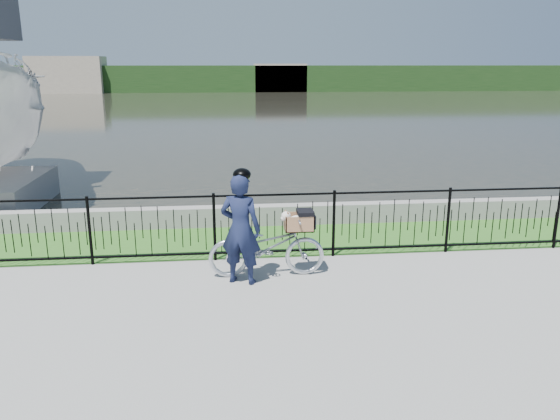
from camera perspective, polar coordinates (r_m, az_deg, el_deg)
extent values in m
plane|color=gray|center=(7.80, 0.58, -9.03)|extent=(120.00, 120.00, 0.00)
cube|color=#2E621E|center=(10.21, -1.07, -3.09)|extent=(60.00, 2.00, 0.01)
plane|color=#27271E|center=(40.21, -4.84, 10.44)|extent=(120.00, 120.00, 0.00)
cube|color=gray|center=(11.11, -1.52, -0.53)|extent=(60.00, 0.30, 0.40)
cube|color=#1E3C17|center=(67.10, -5.39, 13.53)|extent=(120.00, 6.00, 3.00)
cube|color=#9F9380|center=(67.32, -21.30, 13.04)|extent=(8.00, 4.00, 4.00)
cube|color=#9F9380|center=(65.95, 0.00, 13.66)|extent=(6.00, 3.00, 3.20)
imported|color=silver|center=(8.38, -1.41, -3.85)|extent=(1.78, 0.62, 0.93)
cube|color=black|center=(8.36, 1.98, -2.08)|extent=(0.38, 0.18, 0.02)
cube|color=#9B6B47|center=(8.35, 1.98, -2.04)|extent=(0.44, 0.32, 0.01)
cube|color=#9B6B47|center=(8.46, 1.85, -0.98)|extent=(0.44, 0.01, 0.25)
cube|color=#9B6B47|center=(8.18, 2.13, -1.57)|extent=(0.44, 0.01, 0.25)
cube|color=#9B6B47|center=(8.35, 3.42, -1.23)|extent=(0.01, 0.32, 0.25)
cube|color=#9B6B47|center=(8.30, 0.54, -1.31)|extent=(0.02, 0.32, 0.25)
cube|color=black|center=(8.29, 2.66, -0.23)|extent=(0.24, 0.33, 0.06)
cube|color=black|center=(8.35, 3.55, -1.06)|extent=(0.02, 0.33, 0.20)
ellipsoid|color=silver|center=(8.32, 1.85, -1.23)|extent=(0.31, 0.22, 0.20)
sphere|color=silver|center=(8.25, 0.64, -0.66)|extent=(0.15, 0.15, 0.15)
sphere|color=silver|center=(8.23, 0.31, -0.90)|extent=(0.07, 0.07, 0.07)
sphere|color=black|center=(8.22, 0.15, -0.96)|extent=(0.02, 0.02, 0.02)
cone|color=brown|center=(8.29, 0.60, -0.15)|extent=(0.06, 0.08, 0.08)
cone|color=brown|center=(8.20, 0.81, -0.32)|extent=(0.06, 0.08, 0.08)
imported|color=#141B38|center=(8.03, -4.14, -2.00)|extent=(0.71, 0.58, 1.67)
ellipsoid|color=black|center=(7.83, -4.26, 3.69)|extent=(0.26, 0.29, 0.18)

